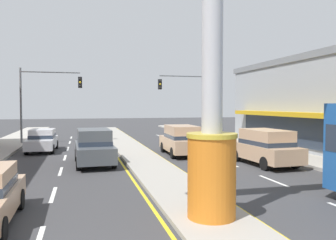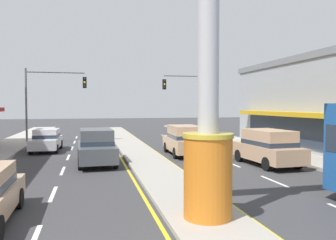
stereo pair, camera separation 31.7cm
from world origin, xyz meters
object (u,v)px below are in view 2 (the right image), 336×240
at_px(sedan_far_right_lane, 47,140).
at_px(suv_mid_left_lane, 267,147).
at_px(district_sign, 208,66).
at_px(suv_kerb_right, 184,140).
at_px(suv_far_left_oncoming, 96,146).
at_px(traffic_light_left_side, 49,92).
at_px(traffic_light_right_side, 194,94).

xyz_separation_m(sedan_far_right_lane, suv_mid_left_lane, (12.15, -8.61, 0.20)).
relative_size(district_sign, suv_kerb_right, 1.79).
height_order(suv_far_left_oncoming, suv_kerb_right, same).
bearing_deg(traffic_light_left_side, suv_mid_left_lane, -46.32).
bearing_deg(traffic_light_right_side, traffic_light_left_side, -175.83).
bearing_deg(sedan_far_right_lane, traffic_light_right_side, 23.25).
xyz_separation_m(traffic_light_right_side, sedan_far_right_lane, (-12.43, -5.34, -3.46)).
xyz_separation_m(sedan_far_right_lane, suv_kerb_right, (8.84, -4.02, 0.20)).
bearing_deg(traffic_light_right_side, suv_kerb_right, -110.96).
bearing_deg(district_sign, traffic_light_left_side, 107.12).
distance_m(district_sign, traffic_light_right_side, 22.49).
xyz_separation_m(district_sign, suv_far_left_oncoming, (-2.78, 10.06, -3.25)).
xyz_separation_m(traffic_light_left_side, suv_far_left_oncoming, (3.58, -10.59, -3.26)).
bearing_deg(sedan_far_right_lane, suv_kerb_right, -24.47).
height_order(district_sign, traffic_light_left_side, district_sign).
bearing_deg(suv_kerb_right, suv_mid_left_lane, -54.21).
xyz_separation_m(traffic_light_left_side, traffic_light_right_side, (12.72, 0.93, 0.00)).
xyz_separation_m(sedan_far_right_lane, suv_far_left_oncoming, (3.30, -6.18, 0.20)).
distance_m(traffic_light_left_side, traffic_light_right_side, 12.75).
distance_m(traffic_light_left_side, suv_far_left_oncoming, 11.65).
bearing_deg(suv_far_left_oncoming, sedan_far_right_lane, 118.08).
bearing_deg(suv_kerb_right, suv_far_left_oncoming, -158.78).
bearing_deg(suv_kerb_right, sedan_far_right_lane, 155.53).
height_order(district_sign, sedan_far_right_lane, district_sign).
bearing_deg(suv_mid_left_lane, traffic_light_left_side, 133.68).
bearing_deg(suv_mid_left_lane, suv_kerb_right, 125.79).
height_order(sedan_far_right_lane, suv_kerb_right, suv_kerb_right).
bearing_deg(district_sign, suv_mid_left_lane, 51.44).
height_order(suv_mid_left_lane, suv_kerb_right, same).
bearing_deg(district_sign, traffic_light_right_side, 73.58).
bearing_deg(suv_mid_left_lane, suv_far_left_oncoming, 164.64).
bearing_deg(suv_mid_left_lane, sedan_far_right_lane, 144.68).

